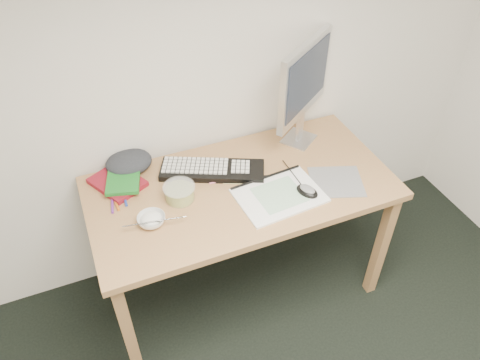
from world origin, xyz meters
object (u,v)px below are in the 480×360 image
object	(u,v)px
desk	(241,198)
monitor	(304,82)
sketchpad	(279,195)
rice_bowl	(151,220)
keyboard	(212,170)

from	to	relation	value
desk	monitor	xyz separation A→B (m)	(0.41, 0.21, 0.42)
desk	sketchpad	bearing A→B (deg)	-45.82
desk	rice_bowl	world-z (taller)	rice_bowl
desk	keyboard	distance (m)	0.19
sketchpad	keyboard	bearing A→B (deg)	124.92
desk	rice_bowl	bearing A→B (deg)	-170.14
keyboard	monitor	world-z (taller)	monitor
desk	rice_bowl	size ratio (longest dim) A/B	11.80
sketchpad	keyboard	distance (m)	0.35
sketchpad	rice_bowl	world-z (taller)	rice_bowl
sketchpad	keyboard	size ratio (longest dim) A/B	0.77
sketchpad	rice_bowl	bearing A→B (deg)	169.86
desk	sketchpad	distance (m)	0.20
sketchpad	monitor	size ratio (longest dim) A/B	0.70
desk	keyboard	xyz separation A→B (m)	(-0.09, 0.14, 0.10)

